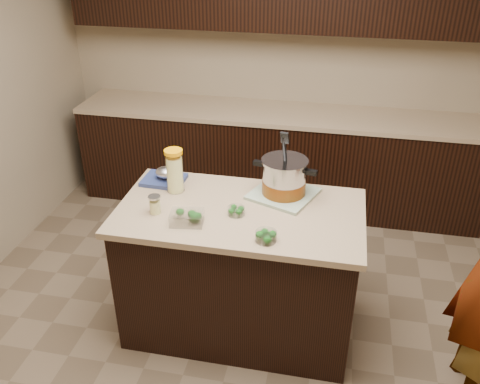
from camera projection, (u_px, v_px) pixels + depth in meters
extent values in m
plane|color=brown|center=(240.00, 323.00, 3.44)|extent=(4.00, 4.00, 0.00)
cube|color=tan|center=(285.00, 52.00, 4.49)|extent=(4.00, 0.04, 2.70)
cube|color=black|center=(277.00, 160.00, 4.69)|extent=(3.60, 0.60, 0.86)
cube|color=tan|center=(279.00, 114.00, 4.47)|extent=(3.60, 0.63, 0.04)
cube|color=black|center=(240.00, 273.00, 3.23)|extent=(1.40, 0.75, 0.86)
cube|color=tan|center=(240.00, 213.00, 3.01)|extent=(1.46, 0.81, 0.04)
cube|color=#527A54|center=(283.00, 194.00, 3.15)|extent=(0.47, 0.47, 0.02)
cylinder|color=#B7B7BC|center=(284.00, 177.00, 3.09)|extent=(0.31, 0.31, 0.21)
cylinder|color=brown|center=(284.00, 186.00, 3.12)|extent=(0.31, 0.31, 0.09)
cylinder|color=#B7B7BC|center=(285.00, 161.00, 3.04)|extent=(0.33, 0.33, 0.01)
cube|color=black|center=(259.00, 163.00, 3.12)|extent=(0.07, 0.04, 0.03)
cube|color=black|center=(311.00, 172.00, 3.01)|extent=(0.07, 0.04, 0.03)
cylinder|color=black|center=(285.00, 154.00, 2.99)|extent=(0.04, 0.11, 0.26)
cylinder|color=#EFED92|center=(175.00, 174.00, 3.15)|extent=(0.12, 0.12, 0.23)
cylinder|color=white|center=(175.00, 172.00, 3.14)|extent=(0.13, 0.13, 0.26)
cylinder|color=#FFA205|center=(173.00, 152.00, 3.08)|extent=(0.14, 0.14, 0.02)
cylinder|color=#EFED92|center=(155.00, 207.00, 2.95)|extent=(0.08, 0.08, 0.08)
cylinder|color=white|center=(155.00, 205.00, 2.95)|extent=(0.09, 0.09, 0.10)
cylinder|color=silver|center=(154.00, 196.00, 2.92)|extent=(0.09, 0.09, 0.02)
cylinder|color=silver|center=(236.00, 211.00, 2.94)|extent=(0.13, 0.13, 0.05)
cylinder|color=silver|center=(266.00, 236.00, 2.71)|extent=(0.12, 0.12, 0.06)
cube|color=silver|center=(187.00, 218.00, 2.86)|extent=(0.20, 0.16, 0.07)
cube|color=navy|center=(164.00, 180.00, 3.30)|extent=(0.27, 0.22, 0.03)
ellipsoid|color=silver|center=(166.00, 173.00, 3.28)|extent=(0.14, 0.11, 0.07)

